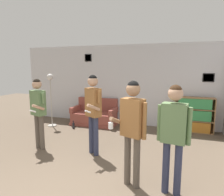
{
  "coord_description": "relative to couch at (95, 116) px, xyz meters",
  "views": [
    {
      "loc": [
        1.52,
        -1.81,
        1.97
      ],
      "look_at": [
        0.13,
        2.38,
        1.28
      ],
      "focal_mm": 32.0,
      "sensor_mm": 36.0,
      "label": 1
    }
  ],
  "objects": [
    {
      "name": "wall_back",
      "position": [
        1.16,
        0.42,
        1.06
      ],
      "size": [
        8.11,
        0.08,
        2.7
      ],
      "color": "silver",
      "rests_on": "ground_plane"
    },
    {
      "name": "couch",
      "position": [
        0.0,
        0.0,
        0.0
      ],
      "size": [
        1.51,
        0.8,
        0.88
      ],
      "color": "brown",
      "rests_on": "ground_plane"
    },
    {
      "name": "bookshelf",
      "position": [
        3.18,
        0.2,
        0.24
      ],
      "size": [
        1.13,
        0.3,
        1.07
      ],
      "color": "olive",
      "rests_on": "ground_plane"
    },
    {
      "name": "floor_lamp",
      "position": [
        -1.28,
        -0.65,
        0.96
      ],
      "size": [
        0.28,
        0.28,
        1.75
      ],
      "color": "#ADA89E",
      "rests_on": "ground_plane"
    },
    {
      "name": "person_player_foreground_left",
      "position": [
        -0.44,
        -2.33,
        0.75
      ],
      "size": [
        0.48,
        0.55,
        1.69
      ],
      "color": "brown",
      "rests_on": "ground_plane"
    },
    {
      "name": "person_player_foreground_center",
      "position": [
        0.93,
        -2.21,
        0.83
      ],
      "size": [
        0.44,
        0.61,
        1.8
      ],
      "color": "#2D334C",
      "rests_on": "ground_plane"
    },
    {
      "name": "person_watcher_holding_cup",
      "position": [
        2.02,
        -3.15,
        0.8
      ],
      "size": [
        0.58,
        0.39,
        1.76
      ],
      "color": "brown",
      "rests_on": "ground_plane"
    },
    {
      "name": "person_spectator_near_bookshelf",
      "position": [
        2.65,
        -3.16,
        0.77
      ],
      "size": [
        0.49,
        0.25,
        1.72
      ],
      "color": "#2D334C",
      "rests_on": "ground_plane"
    },
    {
      "name": "bottle_on_floor",
      "position": [
        -0.46,
        -0.67,
        -0.19
      ],
      "size": [
        0.07,
        0.07,
        0.25
      ],
      "color": "black",
      "rests_on": "ground_plane"
    }
  ]
}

